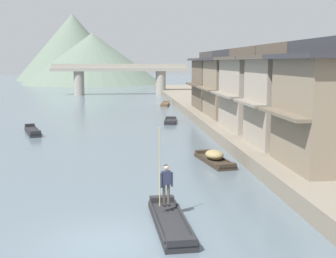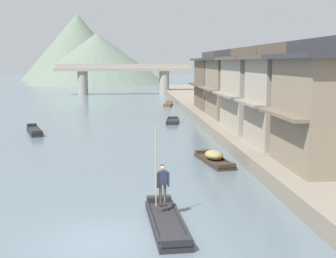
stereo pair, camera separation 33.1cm
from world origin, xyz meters
name	(u,v)px [view 2 (the right image)]	position (x,y,z in m)	size (l,w,h in m)	color
ground_plane	(99,242)	(0.00, 0.00, 0.00)	(400.00, 400.00, 0.00)	slate
riverbank_right	(281,116)	(16.43, 30.00, 0.41)	(18.00, 110.00, 0.81)	slate
boat_foreground_poled	(166,222)	(2.34, 1.22, 0.15)	(1.35, 4.79, 0.45)	#232326
boatman_person	(162,180)	(2.26, 2.21, 1.46)	(0.54, 0.34, 3.04)	black
boat_moored_nearest	(34,131)	(-6.87, 23.20, 0.18)	(2.21, 4.66, 0.54)	#232326
boat_moored_second	(168,104)	(6.17, 45.56, 0.17)	(1.64, 4.36, 0.52)	brown
boat_moored_third	(214,158)	(5.96, 11.15, 0.28)	(1.79, 4.34, 0.76)	#33281E
boat_moored_far	(172,121)	(5.17, 28.66, 0.14)	(1.60, 3.70, 0.41)	#232326
house_waterfront_nearest	(335,105)	(10.82, 6.34, 3.82)	(5.72, 6.15, 6.14)	#7F705B
house_waterfront_second	(289,96)	(10.69, 12.15, 3.83)	(5.45, 5.66, 6.14)	gray
house_waterfront_tall	(259,89)	(10.83, 19.07, 3.81)	(5.74, 7.48, 6.14)	gray
house_waterfront_narrow	(236,84)	(10.95, 26.73, 3.81)	(5.97, 7.57, 6.14)	#7F705B
house_waterfront_far	(220,81)	(10.90, 34.00, 3.81)	(5.89, 7.83, 6.14)	brown
stone_bridge	(124,75)	(0.00, 66.42, 3.60)	(24.26, 2.40, 5.53)	gray
hill_far_west	(78,47)	(-16.12, 138.51, 10.80)	(37.17, 37.17, 21.61)	#5B6B5B
hill_far_centre	(97,58)	(-7.82, 109.87, 6.79)	(37.84, 37.84, 13.58)	#5B6B5B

